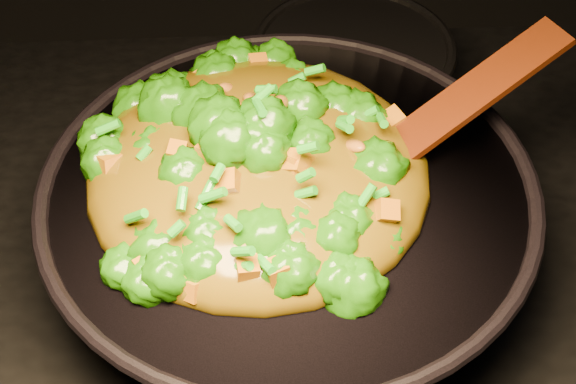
{
  "coord_description": "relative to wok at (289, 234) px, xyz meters",
  "views": [
    {
      "loc": [
        -0.13,
        -0.55,
        1.64
      ],
      "look_at": [
        -0.1,
        0.04,
        1.02
      ],
      "focal_mm": 55.0,
      "sensor_mm": 36.0,
      "label": 1
    }
  ],
  "objects": [
    {
      "name": "stir_fry",
      "position": [
        -0.03,
        0.01,
        0.12
      ],
      "size": [
        0.35,
        0.35,
        0.11
      ],
      "primitive_type": null,
      "rotation": [
        0.0,
        0.0,
        -0.05
      ],
      "color": "#206707",
      "rests_on": "wok"
    },
    {
      "name": "wok",
      "position": [
        0.0,
        0.0,
        0.0
      ],
      "size": [
        0.61,
        0.61,
        0.13
      ],
      "primitive_type": null,
      "rotation": [
        0.0,
        0.0,
        0.38
      ],
      "color": "black",
      "rests_on": "stovetop"
    },
    {
      "name": "back_pot",
      "position": [
        0.09,
        0.23,
        -0.0
      ],
      "size": [
        0.26,
        0.26,
        0.13
      ],
      "primitive_type": "cylinder",
      "rotation": [
        0.0,
        0.0,
        0.19
      ],
      "color": "black",
      "rests_on": "stovetop"
    },
    {
      "name": "spatula",
      "position": [
        0.15,
        0.04,
        0.11
      ],
      "size": [
        0.26,
        0.16,
        0.11
      ],
      "primitive_type": "cube",
      "rotation": [
        0.0,
        -0.38,
        0.46
      ],
      "color": "#341204",
      "rests_on": "wok"
    }
  ]
}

